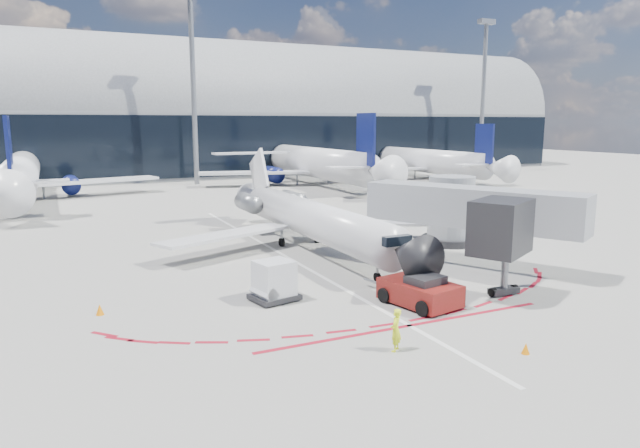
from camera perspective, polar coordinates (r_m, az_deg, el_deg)
name	(u,v)px	position (r m, az deg, el deg)	size (l,w,h in m)	color
ground	(302,265)	(34.53, -1.86, -4.14)	(260.00, 260.00, 0.00)	gray
apron_centerline	(289,258)	(36.32, -3.12, -3.42)	(0.25, 40.00, 0.01)	silver
apron_stop_bar	(409,326)	(24.87, 8.93, -10.00)	(14.00, 0.25, 0.01)	maroon
terminal_building	(139,122)	(96.60, -17.67, 9.68)	(150.00, 24.15, 24.00)	#94979A
jet_bridge	(465,212)	(36.48, 14.33, 1.14)	(10.03, 15.20, 4.90)	#979A9F
light_mast_centre	(194,92)	(80.91, -12.53, 12.73)	(0.70, 0.70, 25.00)	gray
light_mast_east	(483,99)	(104.29, 15.97, 11.95)	(0.70, 0.70, 25.00)	gray
regional_jet	(306,217)	(38.86, -1.36, 0.73)	(20.95, 25.84, 6.47)	silver
pushback_tug	(420,291)	(27.45, 9.97, -6.65)	(3.06, 5.86, 1.49)	#5F140D
ramp_worker	(396,330)	(21.95, 7.58, -10.46)	(0.60, 0.40, 1.65)	#E9FF1A
uld_container	(274,281)	(27.67, -4.61, -5.71)	(2.41, 2.16, 1.96)	black
safety_cone_left	(100,310)	(27.62, -21.16, -7.98)	(0.36, 0.36, 0.50)	orange
safety_cone_right	(526,348)	(23.03, 19.88, -11.62)	(0.31, 0.31, 0.43)	orange
bg_airliner_1	(17,148)	(72.01, -28.02, 6.71)	(35.13, 37.20, 11.37)	silver
bg_airliner_2	(310,141)	(80.59, -1.04, 8.33)	(36.92, 39.09, 11.94)	silver
bg_airliner_3	(423,144)	(90.45, 10.31, 7.88)	(32.14, 34.03, 10.40)	silver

